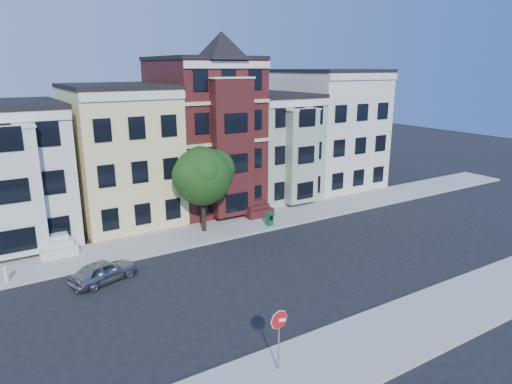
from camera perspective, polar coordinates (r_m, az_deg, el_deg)
ground at (r=28.13m, az=6.82°, el=-8.86°), size 120.00×120.00×0.00m
far_sidewalk at (r=34.23m, az=-1.55°, el=-4.13°), size 60.00×4.00×0.15m
near_sidewalk at (r=23.14m, az=19.69°, el=-15.18°), size 60.00×4.00×0.15m
house_white at (r=35.11m, az=-29.16°, el=1.91°), size 8.00×9.00×9.00m
house_yellow at (r=36.19m, az=-16.59°, el=4.39°), size 7.00×9.00×10.00m
house_brown at (r=38.42m, az=-6.56°, el=7.04°), size 7.00×9.00×12.00m
house_green at (r=41.81m, az=1.60°, el=5.73°), size 6.00×9.00×9.00m
house_cream at (r=45.86m, az=8.99°, el=7.66°), size 8.00×9.00×11.00m
street_tree at (r=31.92m, az=-6.69°, el=1.49°), size 8.49×8.49×7.50m
parked_car at (r=26.82m, az=-18.55°, el=-9.37°), size 3.99×2.54×1.26m
newspaper_box at (r=33.75m, az=1.73°, el=-3.40°), size 0.49×0.45×0.98m
fire_hydrant at (r=28.69m, az=-28.76°, el=-9.17°), size 0.26×0.26×0.70m
stop_sign at (r=18.20m, az=2.86°, el=-17.60°), size 0.78×0.37×2.88m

